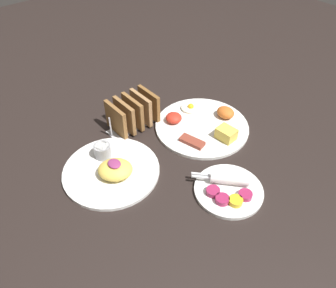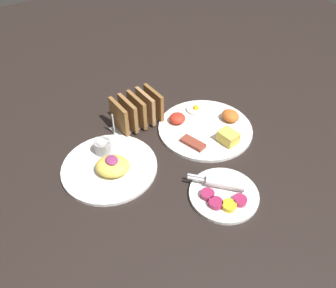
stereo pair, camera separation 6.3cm
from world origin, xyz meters
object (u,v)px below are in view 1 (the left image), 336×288
plate_breakfast (203,125)px  plate_foreground (112,168)px  toast_rack (133,113)px  plate_condiments (229,189)px

plate_breakfast → plate_foreground: 0.33m
plate_foreground → toast_rack: (-0.13, 0.17, 0.03)m
plate_foreground → toast_rack: bearing=127.0°
plate_condiments → plate_foreground: size_ratio=0.70×
plate_condiments → toast_rack: 0.39m
plate_breakfast → plate_foreground: plate_foreground is taller
plate_condiments → plate_foreground: bearing=-143.0°
plate_condiments → plate_foreground: (-0.26, -0.19, 0.00)m
plate_condiments → toast_rack: toast_rack is taller
plate_condiments → plate_foreground: 0.32m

